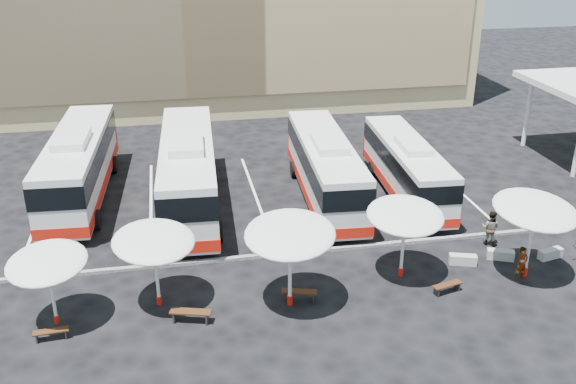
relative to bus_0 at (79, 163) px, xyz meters
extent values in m
plane|color=black|center=(9.85, -9.48, -2.11)|extent=(120.00, 120.00, 0.00)
cylinder|color=silver|center=(29.85, 3.52, 0.29)|extent=(0.30, 0.30, 4.80)
cube|color=black|center=(9.85, -8.98, -2.04)|extent=(34.00, 0.25, 0.15)
cube|color=white|center=(-2.15, -1.48, -2.11)|extent=(0.15, 12.00, 0.01)
cube|color=white|center=(3.85, -1.48, -2.11)|extent=(0.15, 12.00, 0.01)
cube|color=white|center=(9.85, -1.48, -2.11)|extent=(0.15, 12.00, 0.01)
cube|color=white|center=(15.85, -1.48, -2.11)|extent=(0.15, 12.00, 0.01)
cube|color=white|center=(21.85, -1.48, -2.11)|extent=(0.15, 12.00, 0.01)
cube|color=silver|center=(0.00, -0.02, -0.02)|extent=(3.40, 13.02, 3.22)
cube|color=black|center=(0.00, -0.02, 0.63)|extent=(3.46, 13.09, 1.18)
cube|color=red|center=(0.00, -0.02, -1.20)|extent=(3.46, 13.09, 0.59)
cube|color=red|center=(0.36, 6.42, -0.82)|extent=(2.76, 0.37, 1.50)
cube|color=silver|center=(-0.06, -1.09, 1.81)|extent=(1.89, 3.31, 0.43)
cylinder|color=black|center=(-1.13, 3.81, -1.58)|extent=(0.43, 1.09, 1.07)
cylinder|color=black|center=(1.55, 3.66, -1.58)|extent=(0.43, 1.09, 1.07)
cylinder|color=black|center=(-1.58, -4.23, -1.58)|extent=(0.43, 1.09, 1.07)
cylinder|color=black|center=(1.10, -4.38, -1.58)|extent=(0.43, 1.09, 1.07)
cube|color=silver|center=(6.04, -2.42, 0.07)|extent=(3.47, 13.53, 3.35)
cube|color=black|center=(6.04, -2.42, 0.74)|extent=(3.54, 13.60, 1.23)
cube|color=red|center=(6.04, -2.42, -1.16)|extent=(3.54, 13.60, 0.61)
cube|color=red|center=(6.38, 4.28, -0.77)|extent=(2.87, 0.37, 1.56)
cube|color=silver|center=(5.99, -3.53, 1.96)|extent=(1.96, 3.44, 0.45)
cylinder|color=black|center=(4.85, 1.56, -1.55)|extent=(0.45, 1.14, 1.12)
cylinder|color=black|center=(7.64, 1.42, -1.55)|extent=(0.45, 1.14, 1.12)
cylinder|color=black|center=(4.42, -6.81, -1.55)|extent=(0.45, 1.14, 1.12)
cylinder|color=black|center=(7.21, -6.95, -1.55)|extent=(0.45, 1.14, 1.12)
cube|color=silver|center=(13.69, -2.88, -0.13)|extent=(3.25, 12.33, 3.05)
cube|color=black|center=(13.69, -2.88, 0.48)|extent=(3.31, 12.39, 1.12)
cube|color=red|center=(13.69, -2.88, -1.25)|extent=(3.31, 12.39, 0.56)
cube|color=red|center=(14.05, 3.21, -0.89)|extent=(2.61, 0.35, 1.42)
cube|color=silver|center=(13.63, -3.90, 1.60)|extent=(1.80, 3.14, 0.41)
cylinder|color=black|center=(12.63, 0.75, -1.60)|extent=(0.41, 1.04, 1.02)
cylinder|color=black|center=(15.17, 0.60, -1.60)|extent=(0.41, 1.04, 1.02)
cylinder|color=black|center=(12.19, -6.87, -1.60)|extent=(0.41, 1.04, 1.02)
cylinder|color=black|center=(14.72, -7.02, -1.60)|extent=(0.41, 1.04, 1.02)
cube|color=silver|center=(18.44, -3.22, -0.33)|extent=(2.97, 11.12, 2.75)
cube|color=black|center=(18.44, -3.22, 0.22)|extent=(3.03, 11.18, 1.01)
cube|color=red|center=(18.44, -3.22, -1.33)|extent=(3.03, 11.18, 0.50)
cube|color=red|center=(18.78, 2.26, -1.01)|extent=(2.35, 0.33, 1.28)
cube|color=silver|center=(18.38, -4.14, 1.23)|extent=(1.63, 2.84, 0.37)
cylinder|color=black|center=(17.49, 0.05, -1.65)|extent=(0.38, 0.93, 0.92)
cylinder|color=black|center=(19.78, -0.09, -1.65)|extent=(0.38, 0.93, 0.92)
cylinder|color=black|center=(17.07, -6.81, -1.65)|extent=(0.38, 0.93, 0.92)
cylinder|color=black|center=(19.35, -6.95, -1.65)|extent=(0.38, 0.93, 0.92)
cylinder|color=silver|center=(0.16, -12.73, -0.74)|extent=(0.15, 0.15, 2.74)
cylinder|color=red|center=(0.16, -12.73, -1.93)|extent=(0.24, 0.24, 0.37)
ellipsoid|color=silver|center=(0.16, -12.73, 0.67)|extent=(3.74, 3.77, 0.94)
cylinder|color=silver|center=(4.22, -12.14, -0.64)|extent=(0.18, 0.18, 2.95)
cylinder|color=red|center=(4.22, -12.14, -1.92)|extent=(0.28, 0.28, 0.39)
ellipsoid|color=silver|center=(4.22, -12.14, 0.88)|extent=(4.39, 4.41, 1.01)
cylinder|color=silver|center=(9.62, -13.20, -0.48)|extent=(0.19, 0.19, 3.27)
cylinder|color=red|center=(9.62, -13.20, -1.89)|extent=(0.30, 0.30, 0.44)
ellipsoid|color=silver|center=(9.62, -13.20, 1.21)|extent=(4.71, 4.75, 1.12)
cylinder|color=silver|center=(15.02, -11.86, -0.62)|extent=(0.15, 0.15, 2.99)
cylinder|color=red|center=(15.02, -11.86, -1.91)|extent=(0.24, 0.24, 0.40)
ellipsoid|color=silver|center=(15.02, -11.86, 0.93)|extent=(3.70, 3.74, 1.02)
cylinder|color=silver|center=(20.56, -12.94, -0.49)|extent=(0.18, 0.18, 3.25)
cylinder|color=red|center=(20.56, -12.94, -1.90)|extent=(0.29, 0.29, 0.43)
ellipsoid|color=silver|center=(20.56, -12.94, 1.20)|extent=(4.45, 4.49, 1.11)
cube|color=black|center=(0.11, -13.81, -1.73)|extent=(1.35, 0.45, 0.05)
cube|color=black|center=(-0.42, -13.85, -1.94)|extent=(0.08, 0.34, 0.36)
cube|color=black|center=(0.64, -13.78, -1.94)|extent=(0.08, 0.34, 0.36)
cube|color=black|center=(5.47, -13.67, -1.64)|extent=(1.72, 0.89, 0.07)
cube|color=black|center=(4.83, -13.49, -1.89)|extent=(0.18, 0.42, 0.44)
cube|color=black|center=(6.10, -13.86, -1.89)|extent=(0.18, 0.42, 0.44)
cube|color=black|center=(10.08, -12.97, -1.68)|extent=(1.56, 0.79, 0.06)
cube|color=black|center=(9.50, -12.81, -1.91)|extent=(0.16, 0.38, 0.40)
cube|color=black|center=(10.66, -13.13, -1.91)|extent=(0.16, 0.38, 0.40)
cube|color=black|center=(16.49, -13.60, -1.72)|extent=(1.43, 0.69, 0.06)
cube|color=black|center=(15.96, -13.73, -1.93)|extent=(0.14, 0.35, 0.37)
cube|color=black|center=(17.03, -13.46, -1.93)|extent=(0.14, 0.35, 0.37)
cube|color=#989892|center=(18.24, -11.42, -1.88)|extent=(1.33, 0.78, 0.47)
cube|color=#989892|center=(20.21, -11.33, -1.88)|extent=(1.31, 0.86, 0.47)
cube|color=#989892|center=(22.60, -11.69, -1.88)|extent=(1.29, 0.66, 0.46)
imported|color=black|center=(20.21, -13.11, -1.32)|extent=(0.64, 0.49, 1.58)
imported|color=black|center=(20.40, -9.84, -1.22)|extent=(1.10, 1.08, 1.79)
camera|label=1|loc=(5.16, -35.65, 13.01)|focal=40.00mm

